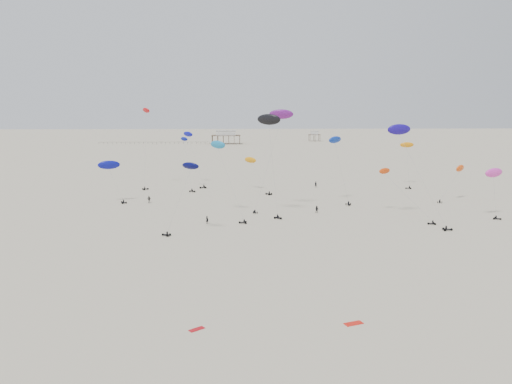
{
  "coord_description": "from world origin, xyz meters",
  "views": [
    {
      "loc": [
        -4.78,
        -16.46,
        24.12
      ],
      "look_at": [
        0.0,
        88.0,
        7.0
      ],
      "focal_mm": 35.0,
      "sensor_mm": 36.0,
      "label": 1
    }
  ],
  "objects_px": {
    "pavilion_main": "(226,138)",
    "spectator_0": "(207,224)",
    "rig_0": "(338,154)",
    "rig_2": "(494,178)",
    "rig_7": "(184,184)",
    "pavilion_small": "(314,137)"
  },
  "relations": [
    {
      "from": "rig_2",
      "to": "rig_7",
      "type": "bearing_deg",
      "value": -38.9
    },
    {
      "from": "rig_0",
      "to": "spectator_0",
      "type": "xyz_separation_m",
      "value": [
        -33.17,
        -23.72,
        -12.86
      ]
    },
    {
      "from": "rig_2",
      "to": "rig_7",
      "type": "height_order",
      "value": "rig_7"
    },
    {
      "from": "rig_0",
      "to": "rig_2",
      "type": "xyz_separation_m",
      "value": [
        31.75,
        -19.6,
        -3.84
      ]
    },
    {
      "from": "rig_0",
      "to": "rig_2",
      "type": "bearing_deg",
      "value": 151.11
    },
    {
      "from": "rig_7",
      "to": "spectator_0",
      "type": "height_order",
      "value": "rig_7"
    },
    {
      "from": "rig_2",
      "to": "spectator_0",
      "type": "relative_size",
      "value": 5.65
    },
    {
      "from": "rig_7",
      "to": "rig_2",
      "type": "bearing_deg",
      "value": -57.01
    },
    {
      "from": "pavilion_main",
      "to": "rig_2",
      "type": "relative_size",
      "value": 1.85
    },
    {
      "from": "rig_7",
      "to": "spectator_0",
      "type": "relative_size",
      "value": 7.18
    },
    {
      "from": "rig_2",
      "to": "rig_7",
      "type": "relative_size",
      "value": 0.79
    },
    {
      "from": "pavilion_main",
      "to": "spectator_0",
      "type": "distance_m",
      "value": 261.09
    },
    {
      "from": "pavilion_main",
      "to": "rig_2",
      "type": "height_order",
      "value": "rig_2"
    },
    {
      "from": "rig_0",
      "to": "rig_7",
      "type": "relative_size",
      "value": 1.22
    },
    {
      "from": "rig_0",
      "to": "rig_7",
      "type": "height_order",
      "value": "rig_0"
    },
    {
      "from": "pavilion_small",
      "to": "rig_2",
      "type": "relative_size",
      "value": 0.79
    },
    {
      "from": "pavilion_small",
      "to": "rig_0",
      "type": "bearing_deg",
      "value": -97.96
    },
    {
      "from": "rig_2",
      "to": "rig_7",
      "type": "distance_m",
      "value": 70.01
    },
    {
      "from": "rig_0",
      "to": "rig_2",
      "type": "height_order",
      "value": "rig_0"
    },
    {
      "from": "pavilion_small",
      "to": "rig_7",
      "type": "bearing_deg",
      "value": -103.92
    },
    {
      "from": "pavilion_main",
      "to": "rig_2",
      "type": "bearing_deg",
      "value": -75.93
    },
    {
      "from": "rig_0",
      "to": "rig_2",
      "type": "relative_size",
      "value": 1.56
    }
  ]
}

